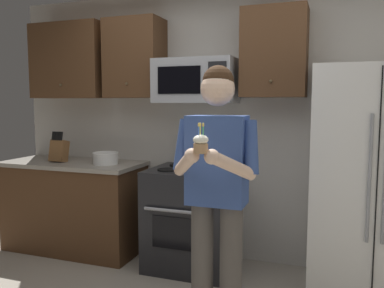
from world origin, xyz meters
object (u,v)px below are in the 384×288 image
(refrigerator, at_px, (372,183))
(knife_block, at_px, (59,150))
(person, at_px, (217,184))
(oven_range, at_px, (192,218))
(microwave, at_px, (196,81))
(bowl_large_white, at_px, (106,158))
(cupcake, at_px, (201,143))

(refrigerator, height_order, knife_block, refrigerator)
(knife_block, relative_size, person, 0.18)
(oven_range, distance_m, microwave, 1.26)
(knife_block, height_order, bowl_large_white, knife_block)
(refrigerator, relative_size, cupcake, 10.35)
(oven_range, relative_size, knife_block, 2.91)
(person, height_order, cupcake, person)
(refrigerator, height_order, cupcake, refrigerator)
(knife_block, relative_size, cupcake, 1.84)
(microwave, relative_size, bowl_large_white, 2.92)
(microwave, relative_size, person, 0.42)
(microwave, bearing_deg, refrigerator, -6.03)
(oven_range, bearing_deg, cupcake, -68.06)
(oven_range, xyz_separation_m, refrigerator, (1.50, -0.04, 0.44))
(microwave, xyz_separation_m, person, (0.50, -1.03, -0.72))
(knife_block, xyz_separation_m, bowl_large_white, (0.53, 0.03, -0.06))
(refrigerator, bearing_deg, person, -139.11)
(microwave, bearing_deg, knife_block, -174.05)
(knife_block, distance_m, person, 2.12)
(microwave, relative_size, knife_block, 2.31)
(microwave, height_order, refrigerator, microwave)
(oven_range, relative_size, microwave, 1.26)
(bowl_large_white, distance_m, cupcake, 1.89)
(refrigerator, distance_m, bowl_large_white, 2.40)
(microwave, height_order, knife_block, microwave)
(oven_range, distance_m, refrigerator, 1.56)
(person, bearing_deg, knife_block, 155.53)
(bowl_large_white, relative_size, cupcake, 1.46)
(refrigerator, xyz_separation_m, person, (-1.00, -0.87, 0.10))
(bowl_large_white, bearing_deg, person, -32.88)
(oven_range, height_order, person, person)
(oven_range, height_order, microwave, microwave)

